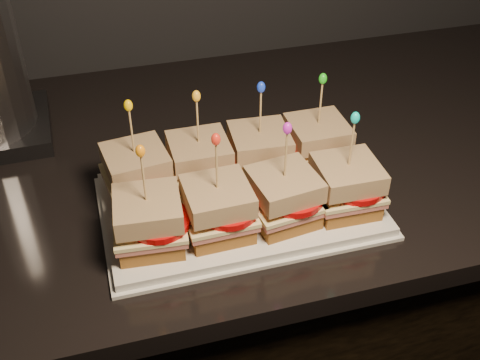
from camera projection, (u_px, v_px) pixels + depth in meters
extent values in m
cube|color=black|center=(312.00, 312.00, 1.35)|extent=(2.49, 0.67, 0.89)
cube|color=black|center=(331.00, 140.00, 1.07)|extent=(2.53, 0.71, 0.03)
cube|color=white|center=(240.00, 205.00, 0.89)|extent=(0.39, 0.24, 0.02)
cube|color=white|center=(240.00, 208.00, 0.89)|extent=(0.40, 0.25, 0.01)
cube|color=brown|center=(139.00, 187.00, 0.89)|extent=(0.09, 0.09, 0.02)
cube|color=#B35A51|center=(138.00, 179.00, 0.88)|extent=(0.10, 0.10, 0.01)
cube|color=#F5E49B|center=(137.00, 175.00, 0.87)|extent=(0.10, 0.10, 0.01)
cylinder|color=#BB0808|center=(146.00, 172.00, 0.86)|extent=(0.08, 0.08, 0.01)
cube|color=brown|center=(135.00, 160.00, 0.86)|extent=(0.10, 0.10, 0.03)
cylinder|color=tan|center=(132.00, 134.00, 0.83)|extent=(0.00, 0.00, 0.09)
ellipsoid|color=#FEC001|center=(128.00, 105.00, 0.80)|extent=(0.01, 0.01, 0.02)
cube|color=brown|center=(200.00, 177.00, 0.91)|extent=(0.08, 0.08, 0.02)
cube|color=#B35A51|center=(200.00, 169.00, 0.90)|extent=(0.09, 0.09, 0.01)
cube|color=#F5E49B|center=(200.00, 165.00, 0.89)|extent=(0.09, 0.09, 0.01)
cylinder|color=#BB0808|center=(208.00, 162.00, 0.88)|extent=(0.08, 0.08, 0.01)
cube|color=brown|center=(199.00, 150.00, 0.88)|extent=(0.09, 0.09, 0.03)
cylinder|color=tan|center=(198.00, 124.00, 0.85)|extent=(0.00, 0.00, 0.09)
ellipsoid|color=#F5A81E|center=(196.00, 96.00, 0.82)|extent=(0.01, 0.01, 0.02)
cube|color=brown|center=(259.00, 167.00, 0.93)|extent=(0.09, 0.09, 0.02)
cube|color=#B35A51|center=(259.00, 159.00, 0.92)|extent=(0.10, 0.10, 0.01)
cube|color=#F5E49B|center=(259.00, 155.00, 0.91)|extent=(0.10, 0.10, 0.01)
cylinder|color=#BB0808|center=(268.00, 152.00, 0.90)|extent=(0.08, 0.08, 0.01)
cube|color=brown|center=(260.00, 140.00, 0.90)|extent=(0.09, 0.09, 0.03)
cylinder|color=tan|center=(260.00, 115.00, 0.87)|extent=(0.00, 0.00, 0.09)
ellipsoid|color=blue|center=(261.00, 87.00, 0.84)|extent=(0.01, 0.01, 0.02)
cube|color=brown|center=(316.00, 158.00, 0.95)|extent=(0.08, 0.08, 0.02)
cube|color=#B35A51|center=(316.00, 149.00, 0.94)|extent=(0.09, 0.09, 0.01)
cube|color=#F5E49B|center=(317.00, 146.00, 0.93)|extent=(0.09, 0.09, 0.01)
cylinder|color=#BB0808|center=(326.00, 143.00, 0.92)|extent=(0.08, 0.08, 0.01)
cube|color=brown|center=(318.00, 131.00, 0.92)|extent=(0.09, 0.09, 0.03)
cylinder|color=tan|center=(320.00, 106.00, 0.89)|extent=(0.00, 0.00, 0.09)
ellipsoid|color=green|center=(323.00, 79.00, 0.86)|extent=(0.01, 0.01, 0.02)
cube|color=brown|center=(151.00, 237.00, 0.80)|extent=(0.09, 0.09, 0.02)
cube|color=#B35A51|center=(150.00, 228.00, 0.79)|extent=(0.10, 0.10, 0.01)
cube|color=#F5E49B|center=(149.00, 224.00, 0.79)|extent=(0.10, 0.10, 0.01)
cylinder|color=#BB0808|center=(159.00, 221.00, 0.78)|extent=(0.08, 0.08, 0.01)
cube|color=brown|center=(147.00, 208.00, 0.77)|extent=(0.09, 0.09, 0.03)
cylinder|color=tan|center=(144.00, 181.00, 0.74)|extent=(0.00, 0.00, 0.09)
ellipsoid|color=orange|center=(140.00, 151.00, 0.72)|extent=(0.01, 0.01, 0.02)
cube|color=brown|center=(218.00, 224.00, 0.82)|extent=(0.09, 0.09, 0.02)
cube|color=#B35A51|center=(218.00, 215.00, 0.81)|extent=(0.09, 0.09, 0.01)
cube|color=#F5E49B|center=(218.00, 211.00, 0.81)|extent=(0.10, 0.09, 0.01)
cylinder|color=#BB0808|center=(228.00, 208.00, 0.80)|extent=(0.08, 0.08, 0.01)
cube|color=brown|center=(218.00, 196.00, 0.79)|extent=(0.09, 0.09, 0.03)
cylinder|color=tan|center=(217.00, 169.00, 0.76)|extent=(0.00, 0.00, 0.09)
ellipsoid|color=red|center=(216.00, 139.00, 0.74)|extent=(0.01, 0.01, 0.02)
cube|color=brown|center=(283.00, 212.00, 0.84)|extent=(0.09, 0.09, 0.02)
cube|color=#B35A51|center=(283.00, 204.00, 0.83)|extent=(0.10, 0.10, 0.01)
cube|color=#F5E49B|center=(283.00, 200.00, 0.83)|extent=(0.10, 0.10, 0.01)
cylinder|color=#BB0808|center=(293.00, 197.00, 0.82)|extent=(0.08, 0.08, 0.01)
cube|color=brown|center=(284.00, 184.00, 0.81)|extent=(0.10, 0.10, 0.03)
cylinder|color=tan|center=(286.00, 157.00, 0.78)|extent=(0.00, 0.00, 0.09)
ellipsoid|color=#C522C0|center=(287.00, 128.00, 0.76)|extent=(0.01, 0.01, 0.02)
cube|color=brown|center=(344.00, 201.00, 0.86)|extent=(0.09, 0.09, 0.02)
cube|color=#B35A51|center=(345.00, 192.00, 0.85)|extent=(0.09, 0.09, 0.01)
cube|color=#F5E49B|center=(346.00, 188.00, 0.85)|extent=(0.10, 0.09, 0.01)
cylinder|color=#BB0808|center=(356.00, 185.00, 0.84)|extent=(0.08, 0.08, 0.01)
cube|color=brown|center=(348.00, 173.00, 0.83)|extent=(0.09, 0.09, 0.03)
cylinder|color=tan|center=(351.00, 147.00, 0.80)|extent=(0.00, 0.00, 0.09)
ellipsoid|color=#08CBBA|center=(355.00, 118.00, 0.78)|extent=(0.01, 0.01, 0.02)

